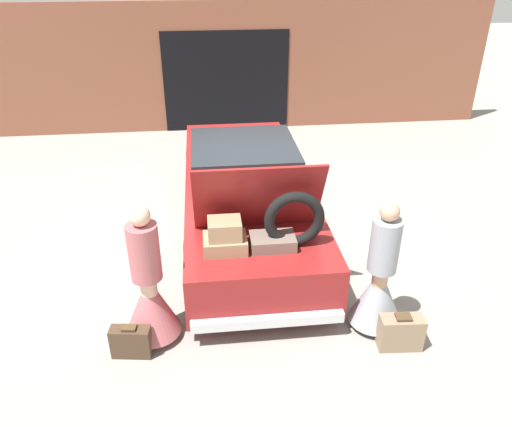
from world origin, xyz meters
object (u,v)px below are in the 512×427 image
(car, at_px, (246,193))
(person_left, at_px, (149,294))
(person_right, at_px, (379,285))
(suitcase_beside_left_person, at_px, (131,342))
(suitcase_beside_right_person, at_px, (401,332))

(car, distance_m, person_left, 2.60)
(person_right, xyz_separation_m, suitcase_beside_left_person, (-2.71, -0.18, -0.38))
(person_left, xyz_separation_m, suitcase_beside_left_person, (-0.21, -0.27, -0.40))
(car, distance_m, suitcase_beside_right_person, 3.12)
(car, bearing_deg, person_right, -62.31)
(car, bearing_deg, suitcase_beside_right_person, -63.02)
(suitcase_beside_right_person, bearing_deg, person_right, 112.38)
(suitcase_beside_left_person, bearing_deg, car, 60.28)
(person_right, bearing_deg, suitcase_beside_right_person, -152.51)
(person_right, bearing_deg, person_left, 92.93)
(person_left, xyz_separation_m, suitcase_beside_right_person, (2.66, -0.48, -0.38))
(person_right, height_order, suitcase_beside_right_person, person_right)
(person_right, relative_size, suitcase_beside_right_person, 3.30)
(car, height_order, suitcase_beside_left_person, car)
(person_right, distance_m, suitcase_beside_right_person, 0.55)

